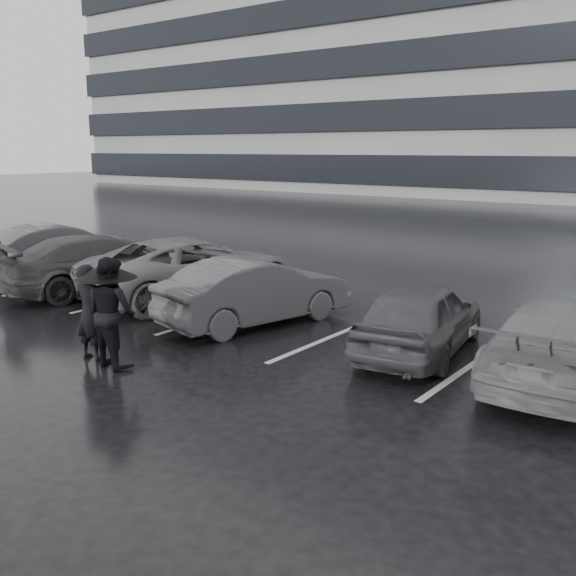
{
  "coord_description": "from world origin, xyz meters",
  "views": [
    {
      "loc": [
        7.14,
        -8.02,
        3.57
      ],
      "look_at": [
        0.3,
        1.0,
        1.1
      ],
      "focal_mm": 40.0,
      "sensor_mm": 36.0,
      "label": 1
    }
  ],
  "objects_px": {
    "car_west_c": "(103,263)",
    "car_east": "(566,340)",
    "car_west_b": "(192,268)",
    "car_west_d": "(61,249)",
    "pedestrian_left": "(90,312)",
    "car_west_a": "(255,291)",
    "car_main": "(421,317)",
    "pedestrian_right": "(111,312)"
  },
  "relations": [
    {
      "from": "pedestrian_left",
      "to": "car_east",
      "type": "bearing_deg",
      "value": -157.34
    },
    {
      "from": "car_west_a",
      "to": "car_west_c",
      "type": "distance_m",
      "value": 5.06
    },
    {
      "from": "car_west_a",
      "to": "pedestrian_left",
      "type": "height_order",
      "value": "pedestrian_left"
    },
    {
      "from": "car_west_d",
      "to": "car_main",
      "type": "bearing_deg",
      "value": -171.61
    },
    {
      "from": "car_west_b",
      "to": "pedestrian_right",
      "type": "distance_m",
      "value": 5.01
    },
    {
      "from": "car_west_a",
      "to": "car_east",
      "type": "height_order",
      "value": "car_west_a"
    },
    {
      "from": "pedestrian_right",
      "to": "car_west_d",
      "type": "bearing_deg",
      "value": -24.39
    },
    {
      "from": "car_west_a",
      "to": "car_west_b",
      "type": "bearing_deg",
      "value": -4.08
    },
    {
      "from": "car_west_a",
      "to": "car_west_d",
      "type": "xyz_separation_m",
      "value": [
        -7.97,
        0.76,
        0.04
      ]
    },
    {
      "from": "car_east",
      "to": "pedestrian_left",
      "type": "relative_size",
      "value": 2.73
    },
    {
      "from": "car_west_b",
      "to": "car_west_c",
      "type": "bearing_deg",
      "value": 31.04
    },
    {
      "from": "car_west_c",
      "to": "car_east",
      "type": "relative_size",
      "value": 1.09
    },
    {
      "from": "car_main",
      "to": "pedestrian_right",
      "type": "relative_size",
      "value": 2.07
    },
    {
      "from": "car_main",
      "to": "car_west_d",
      "type": "distance_m",
      "value": 11.57
    },
    {
      "from": "car_west_a",
      "to": "car_west_c",
      "type": "relative_size",
      "value": 0.83
    },
    {
      "from": "car_west_a",
      "to": "pedestrian_left",
      "type": "distance_m",
      "value": 3.58
    },
    {
      "from": "car_west_c",
      "to": "car_east",
      "type": "xyz_separation_m",
      "value": [
        11.08,
        0.3,
        -0.06
      ]
    },
    {
      "from": "car_west_d",
      "to": "pedestrian_right",
      "type": "bearing_deg",
      "value": 162.31
    },
    {
      "from": "car_west_a",
      "to": "car_west_d",
      "type": "height_order",
      "value": "car_west_d"
    },
    {
      "from": "pedestrian_left",
      "to": "pedestrian_right",
      "type": "relative_size",
      "value": 0.91
    },
    {
      "from": "car_main",
      "to": "pedestrian_right",
      "type": "height_order",
      "value": "pedestrian_right"
    },
    {
      "from": "car_west_a",
      "to": "car_west_b",
      "type": "distance_m",
      "value": 2.85
    },
    {
      "from": "pedestrian_right",
      "to": "car_west_a",
      "type": "bearing_deg",
      "value": -89.03
    },
    {
      "from": "car_west_d",
      "to": "car_east",
      "type": "height_order",
      "value": "car_west_d"
    },
    {
      "from": "car_east",
      "to": "pedestrian_left",
      "type": "bearing_deg",
      "value": 26.74
    },
    {
      "from": "car_west_c",
      "to": "car_west_d",
      "type": "distance_m",
      "value": 3.0
    },
    {
      "from": "pedestrian_left",
      "to": "pedestrian_right",
      "type": "bearing_deg",
      "value": 176.29
    },
    {
      "from": "car_west_a",
      "to": "pedestrian_right",
      "type": "bearing_deg",
      "value": 100.37
    },
    {
      "from": "car_west_d",
      "to": "car_east",
      "type": "bearing_deg",
      "value": -171.0
    },
    {
      "from": "car_west_d",
      "to": "car_east",
      "type": "distance_m",
      "value": 14.0
    },
    {
      "from": "car_west_b",
      "to": "car_west_d",
      "type": "distance_m",
      "value": 5.26
    },
    {
      "from": "car_west_d",
      "to": "car_west_c",
      "type": "bearing_deg",
      "value": 176.48
    },
    {
      "from": "car_west_c",
      "to": "car_east",
      "type": "height_order",
      "value": "car_west_c"
    },
    {
      "from": "pedestrian_left",
      "to": "pedestrian_right",
      "type": "distance_m",
      "value": 0.57
    },
    {
      "from": "car_west_b",
      "to": "pedestrian_left",
      "type": "xyz_separation_m",
      "value": [
        1.96,
        -4.36,
        0.09
      ]
    },
    {
      "from": "car_main",
      "to": "car_west_d",
      "type": "height_order",
      "value": "car_west_d"
    },
    {
      "from": "car_main",
      "to": "pedestrian_left",
      "type": "height_order",
      "value": "pedestrian_left"
    },
    {
      "from": "pedestrian_left",
      "to": "car_west_b",
      "type": "bearing_deg",
      "value": -72.47
    },
    {
      "from": "car_main",
      "to": "pedestrian_right",
      "type": "xyz_separation_m",
      "value": [
        -3.78,
        -3.73,
        0.27
      ]
    },
    {
      "from": "car_west_c",
      "to": "pedestrian_right",
      "type": "relative_size",
      "value": 2.7
    },
    {
      "from": "car_main",
      "to": "car_east",
      "type": "relative_size",
      "value": 0.84
    },
    {
      "from": "car_west_a",
      "to": "car_west_c",
      "type": "bearing_deg",
      "value": 13.38
    }
  ]
}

